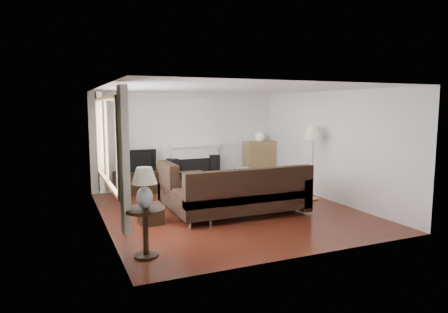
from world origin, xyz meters
name	(u,v)px	position (x,y,z in m)	size (l,w,h in m)	color
room	(230,151)	(0.00, 0.00, 1.25)	(5.10, 5.60, 2.54)	#561F13
window	(106,141)	(-2.45, -0.20, 1.55)	(0.12, 2.74, 1.54)	brown
curtain_near	(124,160)	(-2.40, -1.72, 1.40)	(0.10, 0.35, 2.10)	beige
curtain_far	(100,142)	(-2.40, 1.32, 1.40)	(0.10, 0.35, 2.10)	beige
fireplace	(195,166)	(0.15, 2.64, 0.57)	(1.40, 0.26, 1.15)	white
tv_stand	(137,182)	(-1.44, 2.47, 0.28)	(1.11, 0.50, 0.55)	black
television	(136,160)	(-1.44, 2.47, 0.83)	(0.95, 0.12, 0.55)	black
speaker_left	(173,174)	(-0.48, 2.55, 0.40)	(0.22, 0.27, 0.81)	black
speaker_right	(214,170)	(0.67, 2.55, 0.43)	(0.24, 0.28, 0.85)	black
bookshelf	(259,162)	(2.04, 2.52, 0.59)	(0.85, 0.40, 1.17)	olive
globe_lamp	(259,137)	(2.04, 2.52, 1.31)	(0.27, 0.27, 0.27)	white
sectional_sofa	(242,193)	(0.07, -0.44, 0.46)	(2.87, 2.10, 0.93)	black
coffee_table	(210,192)	(-0.03, 1.04, 0.19)	(0.99, 0.54, 0.39)	#9F784C
footstool	(151,214)	(-1.71, -0.25, 0.18)	(0.43, 0.43, 0.36)	black
floor_lamp	(313,163)	(2.18, 0.18, 0.86)	(0.44, 0.44, 1.72)	#C68C44
side_table	(146,233)	(-2.15, -1.85, 0.36)	(0.57, 0.57, 0.71)	black
table_lamp	(145,188)	(-2.15, -1.85, 1.00)	(0.36, 0.36, 0.58)	silver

